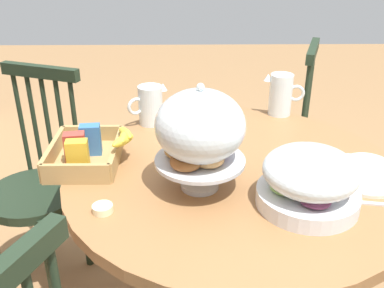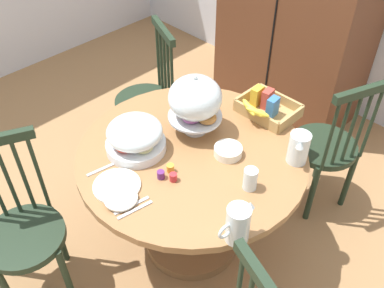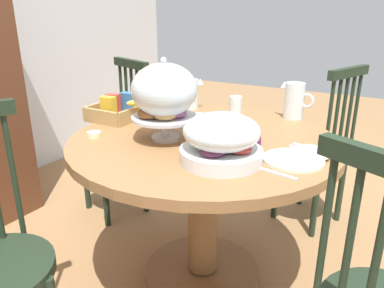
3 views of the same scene
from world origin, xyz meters
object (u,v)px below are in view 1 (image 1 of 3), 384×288
(milk_pitcher, at_px, (281,96))
(cereal_bowl, at_px, (202,146))
(pastry_stand_with_dome, at_px, (200,131))
(butter_dish, at_px, (103,209))
(cereal_basket, at_px, (89,151))
(drinking_glass, at_px, (224,115))
(china_plate_small, at_px, (369,164))
(orange_juice_pitcher, at_px, (150,107))
(windsor_chair_far_side, at_px, (276,140))
(windsor_chair_near_window, at_px, (38,191))
(fruit_platter_covered, at_px, (309,180))
(china_plate_large, at_px, (365,179))
(dining_table, at_px, (233,224))

(milk_pitcher, height_order, cereal_bowl, milk_pitcher)
(pastry_stand_with_dome, height_order, butter_dish, pastry_stand_with_dome)
(cereal_basket, height_order, drinking_glass, cereal_basket)
(china_plate_small, xyz_separation_m, cereal_bowl, (0.13, 0.56, 0.01))
(orange_juice_pitcher, bearing_deg, windsor_chair_far_side, -56.29)
(milk_pitcher, relative_size, butter_dish, 3.02)
(pastry_stand_with_dome, bearing_deg, cereal_bowl, -4.06)
(cereal_basket, relative_size, cereal_bowl, 2.26)
(pastry_stand_with_dome, bearing_deg, windsor_chair_near_window, 57.57)
(fruit_platter_covered, bearing_deg, drinking_glass, 19.50)
(fruit_platter_covered, bearing_deg, pastry_stand_with_dome, 71.70)
(butter_dish, bearing_deg, milk_pitcher, -41.61)
(windsor_chair_near_window, bearing_deg, cereal_basket, -131.04)
(china_plate_large, relative_size, china_plate_small, 1.47)
(windsor_chair_far_side, height_order, fruit_platter_covered, windsor_chair_far_side)
(cereal_basket, bearing_deg, pastry_stand_with_dome, -113.92)
(windsor_chair_far_side, bearing_deg, fruit_platter_covered, 173.01)
(china_plate_large, distance_m, china_plate_small, 0.09)
(china_plate_large, bearing_deg, dining_table, 79.79)
(china_plate_small, bearing_deg, orange_juice_pitcher, 62.70)
(cereal_bowl, bearing_deg, milk_pitcher, -44.57)
(pastry_stand_with_dome, bearing_deg, windsor_chair_far_side, -25.41)
(china_plate_small, relative_size, butter_dish, 2.50)
(orange_juice_pitcher, bearing_deg, fruit_platter_covered, -140.64)
(china_plate_small, height_order, drinking_glass, drinking_glass)
(drinking_glass, bearing_deg, butter_dish, 146.22)
(pastry_stand_with_dome, xyz_separation_m, china_plate_large, (0.03, -0.54, -0.19))
(windsor_chair_near_window, xyz_separation_m, milk_pitcher, (0.17, -1.06, 0.37))
(dining_table, relative_size, butter_dish, 19.28)
(dining_table, relative_size, fruit_platter_covered, 3.86)
(cereal_basket, relative_size, butter_dish, 5.27)
(windsor_chair_far_side, relative_size, china_plate_large, 4.43)
(cereal_basket, height_order, cereal_bowl, cereal_basket)
(windsor_chair_near_window, bearing_deg, milk_pitcher, -80.97)
(windsor_chair_near_window, height_order, drinking_glass, windsor_chair_near_window)
(drinking_glass, bearing_deg, china_plate_small, -126.92)
(windsor_chair_far_side, xyz_separation_m, cereal_basket, (-0.76, 0.82, 0.33))
(dining_table, xyz_separation_m, milk_pitcher, (0.50, -0.24, 0.30))
(dining_table, distance_m, china_plate_large, 0.48)
(windsor_chair_far_side, relative_size, china_plate_small, 6.50)
(china_plate_large, bearing_deg, butter_dish, 101.19)
(dining_table, bearing_deg, cereal_basket, 82.98)
(dining_table, bearing_deg, china_plate_small, -89.13)
(windsor_chair_near_window, height_order, windsor_chair_far_side, same)
(cereal_bowl, xyz_separation_m, butter_dish, (-0.38, 0.30, -0.01))
(orange_juice_pitcher, bearing_deg, cereal_bowl, -141.94)
(pastry_stand_with_dome, xyz_separation_m, cereal_bowl, (0.25, -0.02, -0.17))
(cereal_basket, xyz_separation_m, china_plate_large, (-0.14, -0.92, -0.04))
(milk_pitcher, bearing_deg, china_plate_small, -156.95)
(china_plate_large, height_order, butter_dish, butter_dish)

